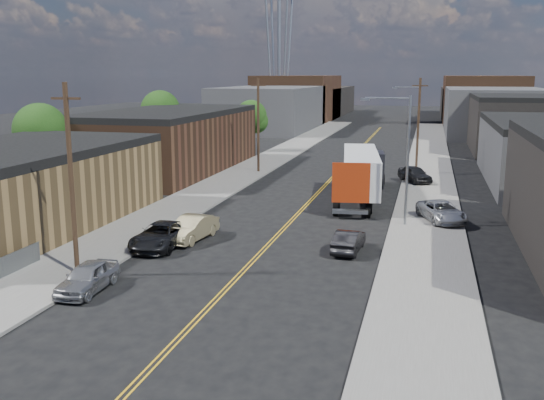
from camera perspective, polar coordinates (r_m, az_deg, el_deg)
The scene contains 28 objects.
ground at distance 78.05m, azimuth 7.56°, elevation 4.04°, with size 260.00×260.00×0.00m, color black.
centerline at distance 63.35m, azimuth 5.88°, elevation 2.29°, with size 0.32×120.00×0.01m, color gold.
sidewalk_left at distance 65.41m, azimuth -2.38°, elevation 2.71°, with size 5.00×140.00×0.15m, color slate.
sidewalk_right at distance 62.65m, azimuth 14.51°, elevation 1.93°, with size 5.00×140.00×0.15m, color slate.
warehouse_tan at distance 44.87m, azimuth -23.24°, elevation 1.08°, with size 12.00×22.00×5.60m.
warehouse_brown at distance 67.02m, azimuth -9.66°, elevation 5.55°, with size 12.00×26.00×6.60m.
industrial_right_c at distance 89.94m, azimuth 22.75°, elevation 6.68°, with size 14.00×22.00×7.60m.
skyline_left_a at distance 115.75m, azimuth -0.18°, elevation 8.62°, with size 16.00×30.00×8.00m, color #3B3C3E.
skyline_right_a at distance 112.49m, azimuth 20.14°, elevation 7.82°, with size 16.00×30.00×8.00m, color #3B3C3E.
skyline_left_b at distance 140.00m, azimuth 2.45°, elevation 9.57°, with size 16.00×26.00×10.00m, color #452B1B.
skyline_right_b at distance 137.32m, azimuth 19.21°, elevation 8.90°, with size 16.00×26.00×10.00m, color #452B1B.
skyline_left_c at distance 159.66m, azimuth 3.97°, elevation 9.29°, with size 16.00×40.00×7.00m, color black.
skyline_right_c at distance 157.31m, azimuth 18.62°, elevation 8.67°, with size 16.00×40.00×7.00m, color black.
streetlight_near at distance 42.14m, azimuth 12.14°, elevation 4.62°, with size 3.39×0.25×9.00m.
streetlight_far at distance 76.98m, azimuth 13.34°, elevation 7.70°, with size 3.39×0.25×9.00m.
utility_pole_left_near at distance 32.43m, azimuth -18.38°, elevation 1.86°, with size 1.60×0.26×10.00m.
utility_pole_left_far at distance 64.44m, azimuth -1.30°, elevation 7.11°, with size 1.60×0.26×10.00m.
utility_pole_right at distance 65.02m, azimuth 13.60°, elevation 6.83°, with size 1.60×0.26×10.00m.
tree_left_near at distance 57.63m, azimuth -20.89°, elevation 5.83°, with size 4.85×4.76×7.91m.
tree_left_mid at distance 79.26m, azimuth -10.41°, elevation 8.05°, with size 5.10×5.04×8.37m.
tree_left_far at distance 82.35m, azimuth -1.93°, elevation 7.73°, with size 4.35×4.20×6.97m.
semi_truck at distance 51.70m, azimuth 8.52°, elevation 2.73°, with size 4.35×16.18×4.16m.
car_left_a at distance 30.94m, azimuth -16.97°, elevation -6.97°, with size 1.69×4.21×1.43m, color #9C9DA0.
car_left_b at distance 38.83m, azimuth -7.58°, elevation -2.66°, with size 1.63×4.68×1.54m, color #8A805A.
car_left_c at distance 37.53m, azimuth -10.41°, elevation -3.30°, with size 2.48×5.38×1.50m, color black.
car_right_oncoming at distance 36.38m, azimuth 7.22°, elevation -3.82°, with size 1.40×4.02×1.32m, color black.
car_right_lot_a at distance 44.56m, azimuth 15.67°, elevation -1.02°, with size 2.32×5.03×1.40m, color #B5B6BA.
car_right_lot_c at distance 60.05m, azimuth 13.30°, elevation 2.39°, with size 1.81×4.50×1.53m, color black.
Camera 1 is at (9.29, -16.80, 10.39)m, focal length 40.00 mm.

